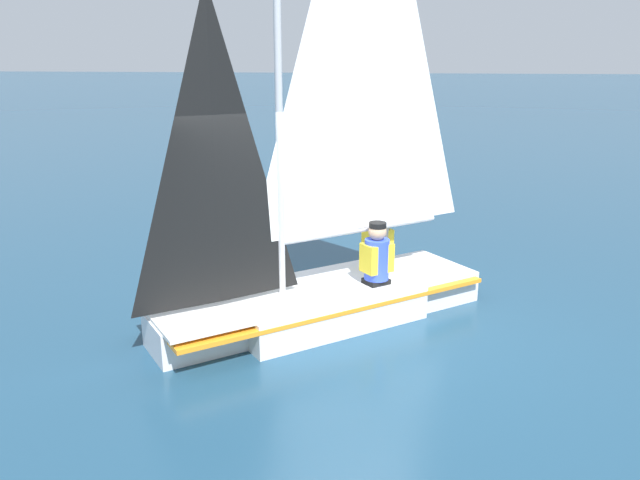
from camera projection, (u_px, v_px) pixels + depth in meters
ground_plane at (320, 318)px, 7.60m from camera, size 260.00×260.00×0.00m
sailboat_main at (323, 241)px, 7.35m from camera, size 3.67×3.86×6.08m
sailor_helm at (377, 265)px, 7.57m from camera, size 0.42×0.43×1.16m
sailor_crew at (377, 249)px, 8.19m from camera, size 0.42×0.43×1.16m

